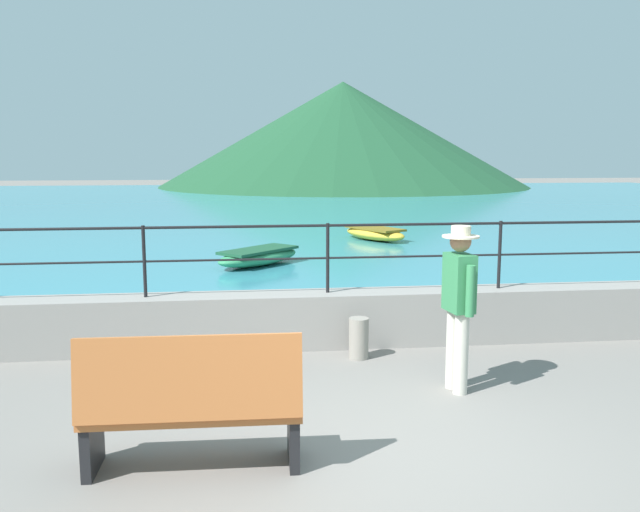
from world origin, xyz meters
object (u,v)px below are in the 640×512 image
at_px(boat_0, 375,233).
at_px(boat_2, 259,256).
at_px(bench_main, 192,404).
at_px(person_walking, 459,300).
at_px(bollard, 359,338).

bearing_deg(boat_0, boat_2, -131.04).
relative_size(bench_main, person_walking, 0.98).
height_order(bollard, boat_2, bollard).
distance_m(bench_main, boat_0, 13.95).
distance_m(bench_main, boat_2, 9.44).
distance_m(person_walking, bollard, 1.64).
xyz_separation_m(bench_main, boat_2, (0.79, 9.40, -0.30)).
distance_m(bench_main, bollard, 3.28).
bearing_deg(bollard, boat_0, 77.33).
bearing_deg(bench_main, bollard, 56.44).
bearing_deg(boat_2, bollard, -81.31).
bearing_deg(person_walking, bollard, 123.88).
bearing_deg(boat_0, bollard, -102.67).
height_order(boat_0, boat_2, same).
distance_m(bench_main, person_walking, 3.06).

